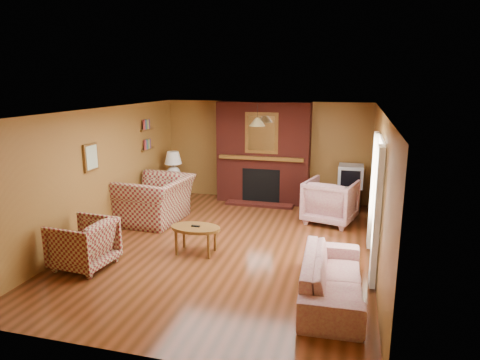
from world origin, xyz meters
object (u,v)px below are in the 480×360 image
(plaid_loveseat, at_px, (156,200))
(table_lamp, at_px, (173,164))
(floral_armchair, at_px, (331,201))
(crt_tv, at_px, (351,176))
(plaid_armchair, at_px, (83,244))
(side_table, at_px, (174,190))
(tv_stand, at_px, (349,198))
(coffee_table, at_px, (196,230))
(fireplace, at_px, (263,154))
(floral_sofa, at_px, (332,277))

(plaid_loveseat, relative_size, table_lamp, 2.07)
(floral_armchair, xyz_separation_m, crt_tv, (0.37, 0.99, 0.34))
(plaid_armchair, bearing_deg, floral_armchair, 136.56)
(side_table, bearing_deg, plaid_loveseat, -80.63)
(side_table, relative_size, tv_stand, 0.98)
(plaid_armchair, height_order, table_lamp, table_lamp)
(coffee_table, distance_m, side_table, 3.34)
(plaid_armchair, distance_m, coffee_table, 1.80)
(fireplace, xyz_separation_m, plaid_armchair, (-1.95, -4.42, -0.79))
(side_table, bearing_deg, table_lamp, -45.00)
(table_lamp, bearing_deg, floral_armchair, -9.69)
(plaid_armchair, bearing_deg, tv_stand, 141.47)
(floral_sofa, height_order, side_table, floral_sofa)
(floral_sofa, bearing_deg, tv_stand, -4.35)
(coffee_table, bearing_deg, floral_armchair, 46.66)
(plaid_armchair, distance_m, tv_stand, 5.82)
(coffee_table, relative_size, side_table, 1.63)
(side_table, height_order, table_lamp, table_lamp)
(tv_stand, bearing_deg, crt_tv, -85.60)
(fireplace, distance_m, coffee_table, 3.54)
(tv_stand, bearing_deg, floral_armchair, -105.88)
(crt_tv, bearing_deg, plaid_loveseat, -154.51)
(tv_stand, distance_m, crt_tv, 0.52)
(floral_armchair, bearing_deg, coffee_table, 61.52)
(floral_sofa, distance_m, side_table, 5.56)
(plaid_loveseat, xyz_separation_m, tv_stand, (3.90, 1.86, -0.19))
(fireplace, height_order, floral_sofa, fireplace)
(plaid_armchair, distance_m, table_lamp, 3.92)
(coffee_table, distance_m, tv_stand, 4.09)
(fireplace, height_order, table_lamp, fireplace)
(fireplace, distance_m, table_lamp, 2.18)
(table_lamp, bearing_deg, side_table, 135.00)
(floral_armchair, xyz_separation_m, coffee_table, (-2.12, -2.25, -0.04))
(crt_tv, bearing_deg, table_lamp, -175.26)
(floral_sofa, bearing_deg, fireplace, 21.03)
(floral_sofa, bearing_deg, plaid_armchair, 87.90)
(fireplace, height_order, plaid_armchair, fireplace)
(side_table, bearing_deg, floral_armchair, -9.69)
(table_lamp, xyz_separation_m, tv_stand, (4.15, 0.35, -0.65))
(floral_sofa, bearing_deg, coffee_table, 65.10)
(floral_armchair, xyz_separation_m, table_lamp, (-3.78, 0.65, 0.46))
(plaid_loveseat, height_order, coffee_table, plaid_loveseat)
(plaid_loveseat, xyz_separation_m, table_lamp, (-0.25, 1.51, 0.45))
(plaid_armchair, relative_size, coffee_table, 0.99)
(side_table, distance_m, tv_stand, 4.16)
(fireplace, height_order, side_table, fireplace)
(floral_sofa, distance_m, table_lamp, 5.60)
(side_table, relative_size, crt_tv, 0.98)
(floral_sofa, bearing_deg, crt_tv, -4.35)
(plaid_loveseat, relative_size, coffee_table, 1.66)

